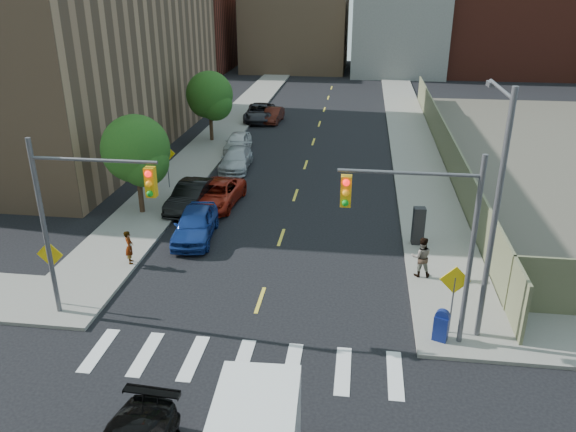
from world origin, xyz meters
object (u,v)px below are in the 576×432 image
(payphone, at_px, (418,226))
(parked_car_grey, at_px, (260,113))
(pedestrian_east, at_px, (421,257))
(parked_car_black, at_px, (192,196))
(mailbox, at_px, (441,325))
(pedestrian_west, at_px, (129,247))
(parked_car_maroon, at_px, (273,115))
(parked_car_silver, at_px, (236,159))
(parked_car_white, at_px, (238,142))
(parked_car_blue, at_px, (195,224))
(parked_car_red, at_px, (217,194))

(payphone, bearing_deg, parked_car_grey, 111.47)
(pedestrian_east, bearing_deg, payphone, -95.19)
(parked_car_black, height_order, mailbox, parked_car_black)
(parked_car_grey, relative_size, pedestrian_west, 3.48)
(parked_car_black, relative_size, mailbox, 3.80)
(parked_car_grey, xyz_separation_m, pedestrian_west, (-0.80, -28.35, 0.18))
(parked_car_maroon, bearing_deg, payphone, -62.07)
(parked_car_silver, relative_size, parked_car_maroon, 1.19)
(parked_car_silver, height_order, parked_car_white, parked_car_white)
(parked_car_silver, height_order, pedestrian_west, pedestrian_west)
(pedestrian_west, bearing_deg, parked_car_silver, -28.78)
(mailbox, relative_size, payphone, 0.66)
(parked_car_blue, bearing_deg, payphone, -2.38)
(parked_car_red, bearing_deg, mailbox, -42.17)
(parked_car_red, distance_m, parked_car_maroon, 20.31)
(parked_car_red, height_order, mailbox, mailbox)
(pedestrian_east, bearing_deg, parked_car_red, -36.49)
(parked_car_black, xyz_separation_m, parked_car_white, (0.11, 11.51, -0.07))
(pedestrian_east, bearing_deg, parked_car_black, -31.25)
(parked_car_red, bearing_deg, parked_car_white, 100.97)
(parked_car_silver, distance_m, parked_car_maroon, 13.55)
(payphone, bearing_deg, pedestrian_east, -97.15)
(pedestrian_west, bearing_deg, parked_car_red, -37.44)
(parked_car_red, xyz_separation_m, pedestrian_west, (-2.10, -7.62, 0.25))
(parked_car_grey, xyz_separation_m, mailbox, (12.33, -32.51, -0.01))
(parked_car_grey, relative_size, mailbox, 4.43)
(pedestrian_east, bearing_deg, parked_car_maroon, -71.50)
(parked_car_black, xyz_separation_m, parked_car_red, (1.30, 0.63, -0.08))
(parked_car_grey, distance_m, pedestrian_east, 30.34)
(parked_car_blue, bearing_deg, parked_car_red, 84.64)
(payphone, bearing_deg, parked_car_maroon, 109.35)
(parked_car_black, height_order, parked_car_red, parked_car_black)
(parked_car_grey, distance_m, pedestrian_west, 28.36)
(pedestrian_east, bearing_deg, parked_car_grey, -69.50)
(parked_car_blue, relative_size, parked_car_grey, 0.85)
(parked_car_red, height_order, parked_car_white, parked_car_white)
(parked_car_blue, relative_size, mailbox, 3.76)
(pedestrian_east, bearing_deg, mailbox, 91.14)
(parked_car_maroon, xyz_separation_m, mailbox, (11.03, -32.10, 0.10))
(payphone, bearing_deg, parked_car_black, 160.17)
(parked_car_red, bearing_deg, parked_car_blue, -85.28)
(parked_car_black, bearing_deg, pedestrian_east, -22.55)
(parked_car_maroon, xyz_separation_m, parked_car_grey, (-1.30, 0.42, 0.10))
(parked_car_silver, relative_size, mailbox, 3.82)
(parked_car_grey, height_order, mailbox, parked_car_grey)
(parked_car_grey, bearing_deg, payphone, -67.17)
(parked_car_black, bearing_deg, parked_car_maroon, 92.32)
(mailbox, height_order, pedestrian_west, pedestrian_west)
(parked_car_blue, height_order, parked_car_white, parked_car_blue)
(parked_car_maroon, relative_size, parked_car_grey, 0.73)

